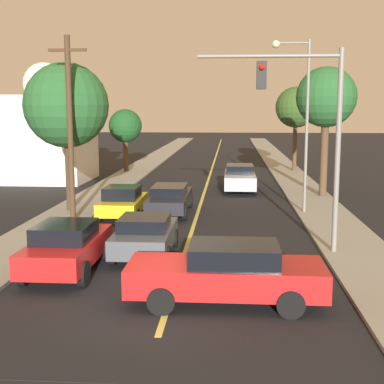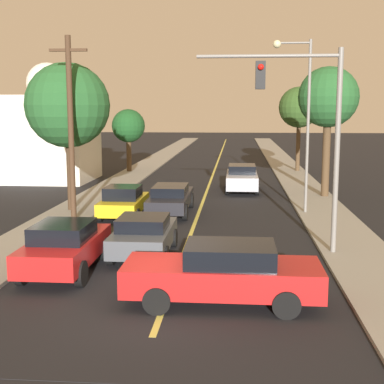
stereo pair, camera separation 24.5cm
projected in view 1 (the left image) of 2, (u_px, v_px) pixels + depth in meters
The scene contains 18 objects.
ground_plane at pixel (168, 305), 13.49m from camera, with size 200.00×200.00×0.00m, color black.
road_surface at pixel (214, 163), 48.97m from camera, with size 9.31×80.00×0.01m.
sidewalk_left at pixel (150, 162), 49.38m from camera, with size 2.50×80.00×0.12m.
sidewalk_right at pixel (279, 163), 48.54m from camera, with size 2.50×80.00×0.12m.
car_near_lane_front at pixel (145, 235), 17.89m from camera, with size 1.93×3.88×1.37m.
car_near_lane_second at pixel (170, 198), 25.11m from camera, with size 1.86×4.98×1.37m.
car_outer_lane_front at pixel (67, 246), 16.02m from camera, with size 1.92×4.26×1.54m.
car_outer_lane_second at pixel (123, 202), 24.29m from camera, with size 1.85×3.84×1.43m.
car_far_oncoming at pixel (240, 178), 32.12m from camera, with size 1.94×4.83×1.57m.
car_crossing_right at pixel (228, 273), 13.47m from camera, with size 4.96×1.99×1.55m.
traffic_signal_mast at pixel (308, 117), 17.50m from camera, with size 4.72×0.42×6.72m.
streetlamp_right at pixel (299, 105), 24.36m from camera, with size 1.74×0.36×7.85m.
utility_pole_left at pixel (70, 126), 22.53m from camera, with size 1.60×0.24×7.78m.
tree_left_near at pixel (66, 106), 24.79m from camera, with size 3.94×3.94×6.91m.
tree_left_far at pixel (125, 126), 40.92m from camera, with size 2.54×2.54×4.77m.
tree_right_near at pixel (326, 98), 28.90m from camera, with size 3.26×3.26×7.04m.
tree_right_far at pixel (296, 108), 41.12m from camera, with size 3.14×3.14×6.47m.
domed_building_left at pixel (47, 133), 36.37m from camera, with size 5.69×5.69×7.98m.
Camera 1 is at (1.52, -12.81, 4.89)m, focal length 50.00 mm.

